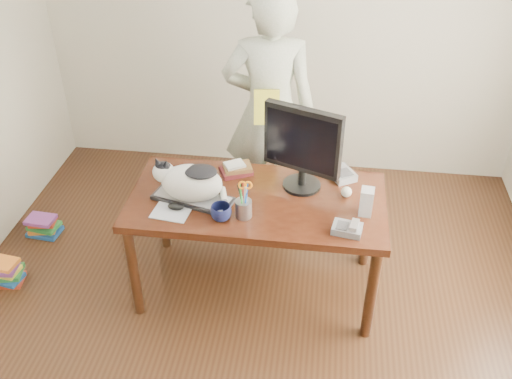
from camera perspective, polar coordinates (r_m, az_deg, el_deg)
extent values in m
plane|color=black|center=(3.64, -1.19, -16.08)|extent=(4.50, 4.50, 0.00)
plane|color=silver|center=(4.77, 2.83, 16.72)|extent=(4.00, 0.00, 4.00)
cube|color=black|center=(3.58, 0.11, -1.19)|extent=(1.60, 0.80, 0.05)
cylinder|color=black|center=(3.71, -12.13, -8.03)|extent=(0.07, 0.07, 0.70)
cylinder|color=black|center=(3.56, 11.45, -10.21)|extent=(0.07, 0.07, 0.70)
cylinder|color=black|center=(4.20, -9.34, -1.83)|extent=(0.07, 0.07, 0.70)
cylinder|color=black|center=(4.07, 11.15, -3.47)|extent=(0.07, 0.07, 0.70)
cube|color=black|center=(4.06, 0.77, -1.94)|extent=(1.45, 0.03, 0.50)
cube|color=black|center=(3.56, -6.32, -0.90)|extent=(0.53, 0.31, 0.02)
cube|color=#A9A8AD|center=(3.55, -6.33, -0.70)|extent=(0.49, 0.27, 0.01)
ellipsoid|color=silver|center=(3.49, -6.44, 0.64)|extent=(0.42, 0.32, 0.23)
ellipsoid|color=silver|center=(3.53, -9.22, 1.73)|extent=(0.17, 0.16, 0.13)
ellipsoid|color=black|center=(3.50, -9.28, 2.31)|extent=(0.11, 0.11, 0.05)
cone|color=black|center=(3.50, -9.86, 2.74)|extent=(0.08, 0.07, 0.08)
cone|color=black|center=(3.47, -8.97, 2.54)|extent=(0.08, 0.08, 0.08)
ellipsoid|color=black|center=(3.41, -5.55, 1.80)|extent=(0.23, 0.21, 0.05)
cylinder|color=silver|center=(3.51, -3.28, -0.57)|extent=(0.08, 0.16, 0.05)
cylinder|color=black|center=(3.68, 4.59, 0.47)|extent=(0.32, 0.32, 0.02)
cylinder|color=black|center=(3.64, 4.64, 1.32)|extent=(0.06, 0.06, 0.11)
cube|color=black|center=(3.48, 4.69, 4.97)|extent=(0.49, 0.23, 0.42)
cube|color=black|center=(3.45, 4.48, 4.76)|extent=(0.43, 0.17, 0.36)
cylinder|color=gray|center=(3.38, -1.26, -1.92)|extent=(0.11, 0.11, 0.11)
cylinder|color=black|center=(3.33, -1.61, -0.50)|extent=(0.03, 0.04, 0.17)
cylinder|color=#0D45BE|center=(3.31, -1.00, -0.75)|extent=(0.02, 0.04, 0.17)
cylinder|color=#A61725|center=(3.34, -1.26, -0.41)|extent=(0.01, 0.04, 0.17)
cylinder|color=#1C8E2B|center=(3.31, -1.48, -0.78)|extent=(0.03, 0.03, 0.17)
cylinder|color=silver|center=(3.31, -1.13, -0.52)|extent=(0.02, 0.03, 0.12)
cylinder|color=silver|center=(3.31, -0.98, -0.52)|extent=(0.02, 0.03, 0.12)
torus|color=orange|center=(3.28, -1.38, 0.44)|extent=(0.05, 0.02, 0.05)
torus|color=orange|center=(3.27, -0.79, 0.43)|extent=(0.05, 0.02, 0.05)
cube|color=silver|center=(3.49, -8.39, -2.10)|extent=(0.25, 0.23, 0.01)
ellipsoid|color=black|center=(3.49, -8.02, -1.66)|extent=(0.11, 0.08, 0.04)
imported|color=black|center=(3.36, -3.52, -2.32)|extent=(0.18, 0.18, 0.10)
cube|color=slate|center=(3.33, 9.10, -3.90)|extent=(0.19, 0.15, 0.04)
cube|color=#3E3E41|center=(3.31, 8.63, -3.59)|extent=(0.08, 0.09, 0.01)
cube|color=silver|center=(3.31, 9.81, -3.50)|extent=(0.07, 0.15, 0.05)
cube|color=#A9A9AC|center=(3.45, 10.99, -1.21)|extent=(0.09, 0.09, 0.17)
sphere|color=white|center=(3.60, 9.04, -0.24)|extent=(0.07, 0.07, 0.07)
cube|color=#451216|center=(3.79, -2.01, 1.88)|extent=(0.24, 0.22, 0.03)
cube|color=brown|center=(3.78, -1.86, 2.24)|extent=(0.22, 0.19, 0.03)
cube|color=white|center=(3.76, -2.15, 2.51)|extent=(0.16, 0.15, 0.02)
cube|color=slate|center=(3.79, 8.57, 1.55)|extent=(0.21, 0.23, 0.05)
cube|color=#3E3E41|center=(3.75, 8.81, 1.69)|extent=(0.12, 0.12, 0.01)
imported|color=silver|center=(4.18, 1.34, 7.78)|extent=(0.73, 0.52, 1.86)
cube|color=gold|center=(3.97, 1.08, 8.23)|extent=(0.19, 0.12, 0.24)
cube|color=#AD2E18|center=(4.42, -23.64, -8.30)|extent=(0.25, 0.19, 0.03)
cube|color=navy|center=(4.39, -23.65, -8.07)|extent=(0.23, 0.18, 0.03)
cube|color=#247931|center=(4.39, -23.87, -7.62)|extent=(0.27, 0.22, 0.03)
cube|color=yellow|center=(4.36, -23.86, -7.40)|extent=(0.21, 0.16, 0.03)
cube|color=#783789|center=(4.34, -24.18, -7.15)|extent=(0.23, 0.17, 0.03)
cube|color=orange|center=(4.33, -24.00, -6.76)|extent=(0.21, 0.17, 0.03)
cube|color=navy|center=(4.76, -20.36, -3.96)|extent=(0.25, 0.19, 0.03)
cube|color=orange|center=(4.75, -20.49, -3.60)|extent=(0.22, 0.19, 0.03)
cube|color=#247931|center=(4.72, -20.42, -3.42)|extent=(0.24, 0.19, 0.03)
cube|color=#AD2E18|center=(4.71, -20.54, -3.02)|extent=(0.21, 0.16, 0.03)
cube|color=#783789|center=(4.69, -20.75, -2.83)|extent=(0.22, 0.17, 0.03)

